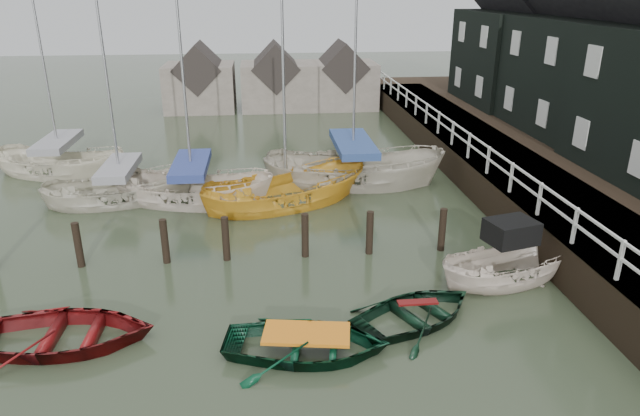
{
  "coord_description": "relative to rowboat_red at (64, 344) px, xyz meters",
  "views": [
    {
      "loc": [
        0.04,
        -12.85,
        7.82
      ],
      "look_at": [
        1.7,
        3.46,
        1.4
      ],
      "focal_mm": 32.0,
      "sensor_mm": 36.0,
      "label": 1
    }
  ],
  "objects": [
    {
      "name": "rowboat_green",
      "position": [
        5.62,
        -0.91,
        0.0
      ],
      "size": [
        4.13,
        3.25,
        0.78
      ],
      "primitive_type": "imported",
      "rotation": [
        0.0,
        0.0,
        1.41
      ],
      "color": "#08311C",
      "rests_on": "ground"
    },
    {
      "name": "sailboat_b",
      "position": [
        2.05,
        9.26,
        0.07
      ],
      "size": [
        6.82,
        4.02,
        12.13
      ],
      "rotation": [
        0.0,
        0.0,
        1.3
      ],
      "color": "silver",
      "rests_on": "ground"
    },
    {
      "name": "rowboat_dkgreen",
      "position": [
        8.46,
        0.17,
        0.0
      ],
      "size": [
        4.22,
        3.77,
        0.72
      ],
      "primitive_type": "imported",
      "rotation": [
        0.0,
        0.0,
        2.03
      ],
      "color": "black",
      "rests_on": "ground"
    },
    {
      "name": "far_sheds",
      "position": [
        5.61,
        27.07,
        1.86
      ],
      "size": [
        14.0,
        4.08,
        4.39
      ],
      "color": "#665B51",
      "rests_on": "ground"
    },
    {
      "name": "land_strip",
      "position": [
        19.78,
        11.07,
        0.0
      ],
      "size": [
        14.0,
        38.0,
        1.5
      ],
      "primitive_type": "cube",
      "color": "black",
      "rests_on": "ground"
    },
    {
      "name": "sailboat_a",
      "position": [
        -0.69,
        9.59,
        0.06
      ],
      "size": [
        6.13,
        3.35,
        10.23
      ],
      "rotation": [
        0.0,
        0.0,
        1.78
      ],
      "color": "beige",
      "rests_on": "ground"
    },
    {
      "name": "sailboat_d",
      "position": [
        8.5,
        10.8,
        0.06
      ],
      "size": [
        7.93,
        4.07,
        12.89
      ],
      "rotation": [
        0.0,
        0.0,
        1.4
      ],
      "color": "beige",
      "rests_on": "ground"
    },
    {
      "name": "pier",
      "position": [
        14.25,
        11.07,
        0.71
      ],
      "size": [
        3.04,
        32.0,
        2.7
      ],
      "color": "black",
      "rests_on": "ground"
    },
    {
      "name": "mooring_pilings",
      "position": [
        3.66,
        4.07,
        0.5
      ],
      "size": [
        13.72,
        0.22,
        1.8
      ],
      "color": "black",
      "rests_on": "ground"
    },
    {
      "name": "sailboat_c",
      "position": [
        5.61,
        8.72,
        0.01
      ],
      "size": [
        7.14,
        4.67,
        10.78
      ],
      "rotation": [
        0.0,
        0.0,
        1.92
      ],
      "color": "gold",
      "rests_on": "ground"
    },
    {
      "name": "ground",
      "position": [
        4.78,
        1.07,
        0.0
      ],
      "size": [
        120.0,
        120.0,
        0.0
      ],
      "primitive_type": "plane",
      "color": "#2A3522",
      "rests_on": "ground"
    },
    {
      "name": "rowboat_red",
      "position": [
        0.0,
        0.0,
        0.0
      ],
      "size": [
        4.27,
        3.09,
        0.87
      ],
      "primitive_type": "imported",
      "rotation": [
        0.0,
        0.0,
        1.55
      ],
      "color": "#620E0F",
      "rests_on": "ground"
    },
    {
      "name": "sailboat_e",
      "position": [
        -4.1,
        13.31,
        0.06
      ],
      "size": [
        6.86,
        4.49,
        9.72
      ],
      "rotation": [
        0.0,
        0.0,
        1.22
      ],
      "color": "beige",
      "rests_on": "ground"
    },
    {
      "name": "motorboat",
      "position": [
        11.58,
        1.92,
        0.09
      ],
      "size": [
        4.65,
        2.69,
        2.61
      ],
      "rotation": [
        0.0,
        0.0,
        1.83
      ],
      "color": "beige",
      "rests_on": "ground"
    }
  ]
}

